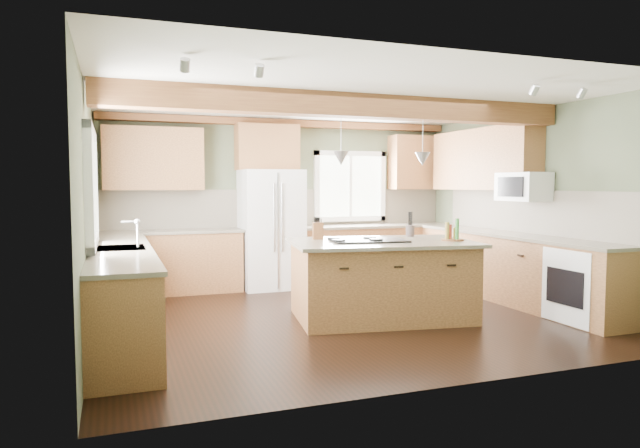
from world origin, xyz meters
name	(u,v)px	position (x,y,z in m)	size (l,w,h in m)	color
floor	(342,316)	(0.00, 0.00, 0.00)	(5.60, 5.60, 0.00)	black
ceiling	(343,97)	(0.00, 0.00, 2.60)	(5.60, 5.60, 0.00)	silver
wall_back	(283,202)	(0.00, 2.50, 1.30)	(5.60, 5.60, 0.00)	#4A533B
wall_left	(88,212)	(-2.80, 0.00, 1.30)	(5.00, 5.00, 0.00)	#4A533B
wall_right	(534,205)	(2.80, 0.00, 1.30)	(5.00, 5.00, 0.00)	#4A533B
ceiling_beam	(351,106)	(0.00, -0.25, 2.47)	(5.55, 0.26, 0.26)	#582D19
soffit_trim	(284,123)	(0.00, 2.40, 2.54)	(5.55, 0.20, 0.10)	#582D19
backsplash_back	(283,208)	(0.00, 2.48, 1.21)	(5.58, 0.03, 0.58)	brown
backsplash_right	(530,212)	(2.78, 0.05, 1.21)	(0.03, 3.70, 0.58)	brown
base_cab_back_left	(171,263)	(-1.79, 2.20, 0.44)	(2.02, 0.60, 0.88)	brown
counter_back_left	(170,232)	(-1.79, 2.20, 0.90)	(2.06, 0.64, 0.04)	#4E4539
base_cab_back_right	(375,254)	(1.49, 2.20, 0.44)	(2.62, 0.60, 0.88)	brown
counter_back_right	(375,226)	(1.49, 2.20, 0.90)	(2.66, 0.64, 0.04)	#4E4539
base_cab_left	(121,293)	(-2.50, 0.05, 0.44)	(0.60, 3.70, 0.88)	brown
counter_left	(120,249)	(-2.50, 0.05, 0.90)	(0.64, 3.74, 0.04)	#4E4539
base_cab_right	(511,269)	(2.50, 0.05, 0.44)	(0.60, 3.70, 0.88)	brown
counter_right	(512,235)	(2.50, 0.05, 0.90)	(0.64, 3.74, 0.04)	#4E4539
upper_cab_back_left	(154,159)	(-1.99, 2.33, 1.95)	(1.40, 0.35, 0.90)	brown
upper_cab_over_fridge	(267,147)	(-0.30, 2.33, 2.15)	(0.96, 0.35, 0.70)	brown
upper_cab_right	(483,159)	(2.62, 0.90, 1.95)	(0.35, 2.20, 0.90)	brown
upper_cab_back_corner	(416,163)	(2.30, 2.33, 1.95)	(0.90, 0.35, 0.90)	brown
window_left	(89,188)	(-2.78, 0.05, 1.55)	(0.04, 1.60, 1.05)	white
window_back	(350,186)	(1.15, 2.48, 1.55)	(1.10, 0.04, 1.00)	white
sink	(120,249)	(-2.50, 0.05, 0.91)	(0.50, 0.65, 0.03)	#262628
faucet	(138,235)	(-2.32, 0.05, 1.05)	(0.02, 0.02, 0.28)	#B2B2B7
dishwasher	(125,322)	(-2.49, -1.25, 0.43)	(0.60, 0.60, 0.84)	white
oven	(586,285)	(2.49, -1.25, 0.43)	(0.60, 0.72, 0.84)	white
microwave	(523,187)	(2.58, -0.05, 1.55)	(0.40, 0.70, 0.38)	white
pendant_left	(341,158)	(-0.09, -0.17, 1.88)	(0.18, 0.18, 0.16)	#B2B2B7
pendant_right	(423,159)	(0.89, -0.32, 1.88)	(0.18, 0.18, 0.16)	#B2B2B7
refrigerator	(271,229)	(-0.30, 2.12, 0.90)	(0.90, 0.74, 1.80)	white
island	(381,281)	(0.40, -0.25, 0.44)	(1.98, 1.21, 0.88)	olive
island_top	(382,243)	(0.40, -0.25, 0.90)	(2.11, 1.34, 0.04)	#4E4539
cooktop	(368,240)	(0.24, -0.22, 0.93)	(0.86, 0.57, 0.02)	black
knife_block	(318,231)	(-0.24, 0.19, 1.02)	(0.12, 0.09, 0.20)	brown
utensil_crock	(410,231)	(1.00, 0.16, 0.99)	(0.11, 0.11, 0.14)	#3B342F
bottle_tray	(453,230)	(1.21, -0.49, 1.04)	(0.27, 0.27, 0.25)	brown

